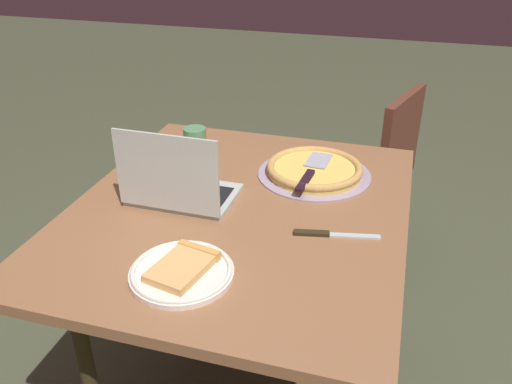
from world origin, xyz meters
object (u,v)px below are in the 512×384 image
Objects in this scene: pizza_tray at (314,170)px; table_knife at (328,234)px; chair_near at (371,165)px; drink_cup at (195,140)px; dining_table at (239,228)px; pizza_plate at (182,270)px; laptop at (179,187)px.

pizza_tray is 1.60× the size of table_knife.
chair_near is (-0.70, 0.14, -0.29)m from pizza_tray.
pizza_tray is at bearing -11.67° from chair_near.
table_knife is at bearing 53.52° from drink_cup.
chair_near reaches higher than dining_table.
table_knife is (0.08, 0.27, 0.08)m from dining_table.
pizza_plate is 0.29× the size of chair_near.
drink_cup is at bearing -97.42° from pizza_tray.
chair_near is (-0.64, 0.58, -0.31)m from drink_cup.
pizza_tray is 0.36m from table_knife.
dining_table is 1.29× the size of chair_near.
laptop is 0.35m from pizza_plate.
drink_cup is (-0.40, -0.54, 0.04)m from table_knife.
laptop is at bearing -155.43° from pizza_plate.
pizza_tray is at bearing 82.58° from drink_cup.
dining_table is at bearing 39.67° from drink_cup.
pizza_tray reaches higher than table_knife.
drink_cup reaches higher than pizza_tray.
drink_cup reaches higher than pizza_plate.
pizza_plate reaches higher than dining_table.
table_knife is at bearing 131.44° from pizza_plate.
chair_near is at bearing 168.33° from pizza_tray.
dining_table is at bearing 175.12° from pizza_plate.
chair_near is (-1.04, 0.04, -0.27)m from table_knife.
dining_table is 0.43m from drink_cup.
pizza_plate reaches higher than table_knife.
laptop is at bearing -26.28° from chair_near.
drink_cup is 0.11× the size of chair_near.
drink_cup is at bearing -140.33° from dining_table.
table_knife is at bearing 83.95° from laptop.
drink_cup is at bearing -126.48° from table_knife.
chair_near reaches higher than pizza_plate.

